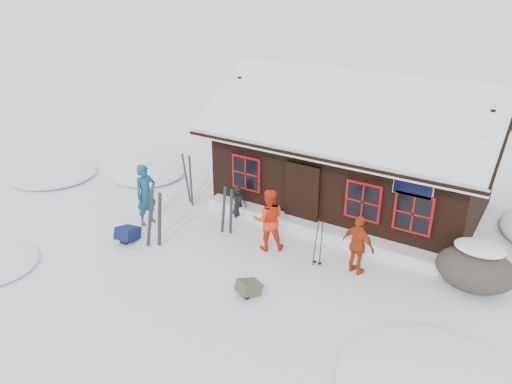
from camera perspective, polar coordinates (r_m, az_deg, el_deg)
ground at (r=14.06m, az=-2.80°, el=-7.01°), size 120.00×120.00×0.00m
mountain_hut at (r=16.74m, az=11.25°, el=3.82°), size 8.90×6.09×4.42m
snow_drift at (r=15.01m, az=6.88°, el=-4.23°), size 7.60×0.60×0.35m
snow_mounds at (r=14.73m, az=6.71°, el=-5.59°), size 20.60×13.20×0.48m
skier_teal at (r=15.56m, az=-12.46°, el=-0.32°), size 0.59×0.78×1.94m
skier_orange_left at (r=13.86m, az=1.44°, el=-3.18°), size 1.11×1.07×1.81m
skier_orange_right at (r=13.06m, az=11.60°, el=-5.99°), size 1.03×0.63×1.64m
skier_crouched at (r=15.86m, az=-2.06°, el=-1.08°), size 0.59×0.56×1.01m
boulder at (r=13.50m, az=23.82°, el=-7.93°), size 1.91×1.43×1.12m
ski_pair_left at (r=14.25m, az=-11.49°, el=-3.12°), size 0.62×0.24×1.80m
ski_pair_mid at (r=16.76m, az=-7.71°, el=1.37°), size 0.56×0.25×1.77m
ski_pair_right at (r=14.73m, az=-3.29°, el=-2.25°), size 0.46×0.11×1.55m
ski_poles at (r=13.28m, az=7.14°, el=-5.84°), size 0.25×0.13×1.42m
backpack_blue at (r=15.01m, az=-14.41°, el=-4.87°), size 0.61×0.73×0.36m
backpack_olive at (r=12.33m, az=-0.83°, el=-11.11°), size 0.59×0.67×0.30m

